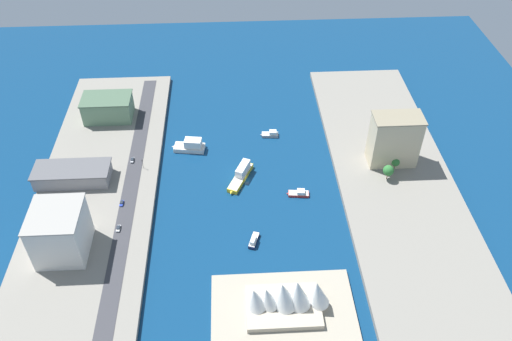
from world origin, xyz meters
name	(u,v)px	position (x,y,z in m)	size (l,w,h in m)	color
ground_plane	(247,180)	(0.00, 0.00, 0.00)	(440.00, 440.00, 0.00)	navy
quay_west	(392,173)	(-89.79, 0.00, 1.63)	(70.00, 240.00, 3.27)	gray
quay_east	(99,184)	(89.79, 0.00, 1.63)	(70.00, 240.00, 3.27)	gray
peninsula_point	(283,310)	(-13.24, 93.86, 1.00)	(68.65, 42.68, 2.00)	#A89E89
road_strip	(132,180)	(69.75, 0.00, 3.34)	(9.18, 228.00, 0.15)	#38383D
ferry_yellow_fast	(241,174)	(3.60, -2.25, 3.03)	(17.03, 28.65, 8.06)	yellow
yacht_sleek_gray	(270,134)	(-17.60, -43.82, 1.52)	(12.65, 5.78, 4.14)	#999EA3
patrol_launch_navy	(254,240)	(-1.49, 49.87, 1.59)	(6.85, 12.91, 4.36)	#1E284C
tugboat_red	(299,193)	(-30.11, 14.59, 1.30)	(13.64, 6.06, 3.60)	red
ferry_white_commuter	(191,146)	(35.68, -31.87, 3.26)	(22.55, 11.46, 8.34)	silver
warehouse_low_gray	(73,174)	(104.60, -2.22, 8.07)	(45.25, 19.11, 9.55)	gray
terminal_long_green	(108,108)	(93.27, -67.08, 11.35)	(33.53, 21.49, 16.10)	slate
hotel_broad_white	(60,232)	(97.45, 52.67, 17.06)	(25.95, 28.50, 27.51)	silver
office_block_beige	(394,140)	(-90.47, -9.93, 20.04)	(29.89, 16.94, 33.48)	#C6B793
sedan_silver	(132,160)	(71.67, -18.33, 4.22)	(1.81, 5.08, 1.64)	black
van_white	(118,228)	(72.16, 39.64, 4.18)	(2.06, 4.76, 1.55)	black
hatchback_blue	(122,203)	(73.07, 20.05, 4.17)	(2.11, 4.55, 1.54)	black
traffic_light_waterfront	(142,163)	(64.10, -11.35, 7.61)	(0.36, 0.36, 6.50)	black
opera_landmark	(287,298)	(-14.51, 93.86, 10.16)	(40.73, 24.82, 20.55)	#BCAD93
park_tree_cluster	(395,164)	(-90.23, 0.39, 9.36)	(21.38, 22.29, 10.14)	brown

